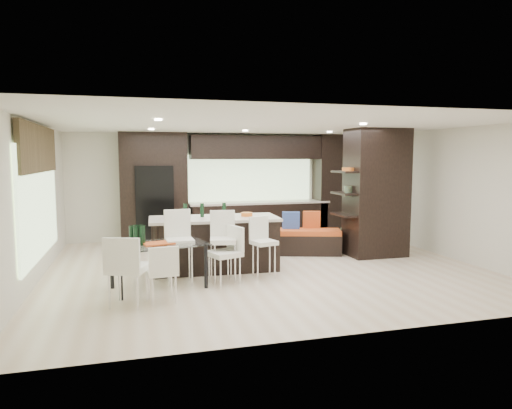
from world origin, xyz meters
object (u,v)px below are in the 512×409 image
object	(u,v)px
stool_left	(180,255)
floor_vase	(348,223)
chair_end	(224,258)
stool_mid	(223,253)
kitchen_island	(214,243)
stool_right	(264,253)
bench	(308,242)
chair_far	(128,273)
dining_table	(159,266)
chair_near	(162,276)

from	to	relation	value
stool_left	floor_vase	world-z (taller)	floor_vase
floor_vase	chair_end	bearing A→B (deg)	-148.82
floor_vase	stool_mid	bearing A→B (deg)	-150.90
kitchen_island	stool_right	size ratio (longest dim) A/B	2.77
stool_right	bench	distance (m)	2.18
bench	chair_end	xyz separation A→B (m)	(-2.21, -1.80, 0.17)
kitchen_island	chair_far	size ratio (longest dim) A/B	2.53
kitchen_island	stool_left	xyz separation A→B (m)	(-0.73, -0.83, 0.00)
chair_end	kitchen_island	bearing A→B (deg)	-20.65
floor_vase	dining_table	world-z (taller)	floor_vase
stool_left	chair_end	bearing A→B (deg)	-15.23
floor_vase	dining_table	bearing A→B (deg)	-155.51
bench	chair_far	world-z (taller)	chair_far
floor_vase	chair_far	bearing A→B (deg)	-150.37
chair_near	dining_table	bearing A→B (deg)	83.77
kitchen_island	dining_table	size ratio (longest dim) A/B	1.58
kitchen_island	stool_mid	bearing A→B (deg)	-87.43
stool_right	bench	bearing A→B (deg)	31.95
kitchen_island	chair_near	size ratio (longest dim) A/B	3.03
dining_table	chair_end	size ratio (longest dim) A/B	1.71
stool_left	bench	xyz separation A→B (m)	(2.93, 1.64, -0.23)
stool_left	chair_end	size ratio (longest dim) A/B	1.13
floor_vase	chair_near	bearing A→B (deg)	-148.17
stool_left	bench	world-z (taller)	stool_left
kitchen_island	stool_right	bearing A→B (deg)	-45.07
bench	dining_table	world-z (taller)	dining_table
stool_mid	chair_end	bearing A→B (deg)	-83.25
bench	chair_near	size ratio (longest dim) A/B	1.79
stool_right	chair_near	bearing A→B (deg)	-169.16
kitchen_island	stool_mid	world-z (taller)	kitchen_island
kitchen_island	floor_vase	distance (m)	3.40
kitchen_island	chair_end	bearing A→B (deg)	-87.94
stool_right	floor_vase	xyz separation A→B (m)	(2.52, 1.79, 0.18)
stool_right	chair_end	size ratio (longest dim) A/B	0.98
dining_table	chair_end	xyz separation A→B (m)	(1.07, 0.00, 0.08)
kitchen_island	stool_mid	xyz separation A→B (m)	(0.00, -0.83, -0.01)
kitchen_island	floor_vase	xyz separation A→B (m)	(3.25, 0.99, 0.12)
stool_mid	bench	xyz separation A→B (m)	(2.20, 1.63, -0.21)
chair_far	chair_end	distance (m)	1.72
stool_right	chair_far	world-z (taller)	chair_far
chair_near	bench	bearing A→B (deg)	31.21
stool_left	chair_near	size ratio (longest dim) A/B	1.27
stool_mid	chair_far	distance (m)	1.81
bench	chair_near	bearing A→B (deg)	-125.21
floor_vase	bench	bearing A→B (deg)	-170.33
dining_table	chair_end	world-z (taller)	chair_end
chair_far	chair_end	xyz separation A→B (m)	(1.54, 0.76, -0.03)
kitchen_island	stool_right	world-z (taller)	kitchen_island
kitchen_island	chair_end	size ratio (longest dim) A/B	2.71
chair_near	stool_left	bearing A→B (deg)	61.95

